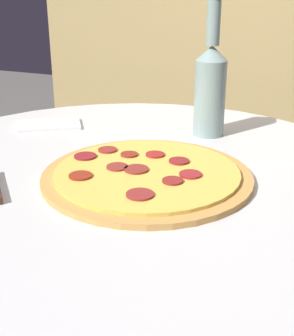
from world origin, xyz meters
TOP-DOWN VIEW (x-y plane):
  - table at (0.00, 0.00)m, footprint 0.96×0.96m
  - fence_panel at (0.00, 0.85)m, footprint 1.42×0.04m
  - pizza at (0.04, -0.03)m, footprint 0.36×0.36m
  - beer_bottle at (0.07, 0.25)m, footprint 0.07×0.07m
  - napkin at (-0.28, 0.17)m, footprint 0.16×0.15m

SIDE VIEW (x-z plane):
  - table at x=0.00m, z-range 0.20..0.95m
  - napkin at x=-0.28m, z-range 0.75..0.76m
  - pizza at x=0.04m, z-range 0.75..0.77m
  - beer_bottle at x=0.07m, z-range 0.71..1.00m
  - fence_panel at x=0.00m, z-range 0.00..1.84m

